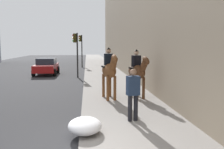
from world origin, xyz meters
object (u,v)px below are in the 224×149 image
object	(u,v)px
car_near_lane	(46,66)
traffic_light_near_curb	(76,48)
mounted_horse_far	(137,71)
mounted_horse_near	(109,70)
traffic_light_far_curb	(81,46)
pedestrian_greeting	(133,91)

from	to	relation	value
car_near_lane	traffic_light_near_curb	world-z (taller)	traffic_light_near_curb
mounted_horse_far	car_near_lane	distance (m)	12.21
mounted_horse_near	mounted_horse_far	xyz separation A→B (m)	(0.18, -1.32, -0.08)
mounted_horse_far	mounted_horse_near	bearing A→B (deg)	-94.58
mounted_horse_far	car_near_lane	bearing A→B (deg)	-163.60
traffic_light_near_curb	traffic_light_far_curb	world-z (taller)	traffic_light_far_curb
traffic_light_far_curb	pedestrian_greeting	bearing A→B (deg)	-174.27
mounted_horse_far	car_near_lane	world-z (taller)	mounted_horse_far
pedestrian_greeting	traffic_light_far_curb	world-z (taller)	traffic_light_far_curb
mounted_horse_far	traffic_light_near_curb	world-z (taller)	traffic_light_near_curb
mounted_horse_near	traffic_light_far_curb	size ratio (longest dim) A/B	0.63
pedestrian_greeting	car_near_lane	distance (m)	15.10
car_near_lane	traffic_light_near_curb	size ratio (longest dim) A/B	1.08
pedestrian_greeting	traffic_light_near_curb	distance (m)	12.30
mounted_horse_near	pedestrian_greeting	xyz separation A→B (m)	(-3.37, -0.46, -0.36)
mounted_horse_far	pedestrian_greeting	distance (m)	3.67
mounted_horse_near	mounted_horse_far	bearing A→B (deg)	89.18
mounted_horse_near	traffic_light_near_curb	bearing A→B (deg)	-176.56
mounted_horse_near	pedestrian_greeting	distance (m)	3.42
car_near_lane	traffic_light_near_curb	xyz separation A→B (m)	(-2.23, -2.70, 1.63)
traffic_light_near_curb	car_near_lane	bearing A→B (deg)	50.46
mounted_horse_far	pedestrian_greeting	world-z (taller)	mounted_horse_far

